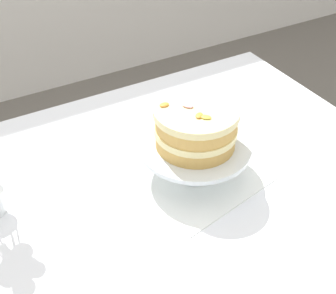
{
  "coord_description": "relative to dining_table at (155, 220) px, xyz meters",
  "views": [
    {
      "loc": [
        -0.41,
        -0.81,
        1.58
      ],
      "look_at": [
        0.05,
        0.0,
        0.86
      ],
      "focal_mm": 51.54,
      "sensor_mm": 36.0,
      "label": 1
    }
  ],
  "objects": [
    {
      "name": "cake_stand",
      "position": [
        0.13,
        0.02,
        0.17
      ],
      "size": [
        0.29,
        0.29,
        0.1
      ],
      "color": "silver",
      "rests_on": "linen_napkin"
    },
    {
      "name": "linen_napkin",
      "position": [
        0.13,
        0.02,
        0.09
      ],
      "size": [
        0.38,
        0.38,
        0.0
      ],
      "primitive_type": "cube",
      "rotation": [
        0.0,
        0.0,
        0.2
      ],
      "color": "white",
      "rests_on": "dining_table"
    },
    {
      "name": "layer_cake",
      "position": [
        0.13,
        0.02,
        0.24
      ],
      "size": [
        0.21,
        0.21,
        0.11
      ],
      "color": "tan",
      "rests_on": "cake_stand"
    },
    {
      "name": "dining_table",
      "position": [
        0.0,
        0.0,
        0.0
      ],
      "size": [
        1.4,
        1.0,
        0.74
      ],
      "color": "white",
      "rests_on": "ground"
    }
  ]
}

